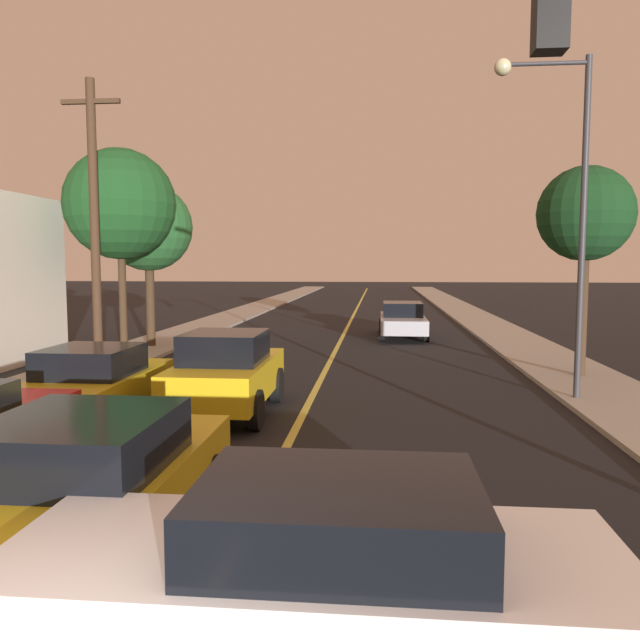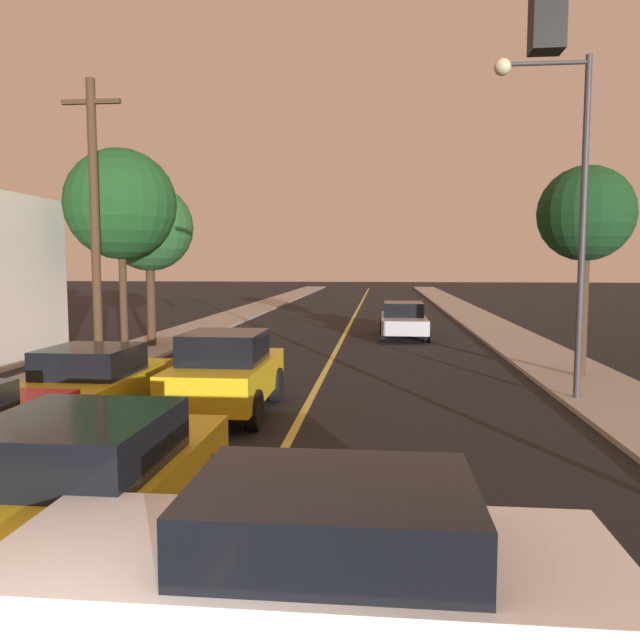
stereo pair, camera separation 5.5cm
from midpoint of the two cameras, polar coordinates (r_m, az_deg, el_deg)
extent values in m
cube|color=black|center=(38.64, 3.36, 0.68)|extent=(10.99, 80.00, 0.01)
cube|color=#D1C14C|center=(38.64, 3.36, 0.69)|extent=(0.16, 76.00, 0.00)
cube|color=#9E998E|center=(39.49, -6.47, 0.83)|extent=(2.50, 80.00, 0.12)
cube|color=#9E998E|center=(38.95, 13.33, 0.67)|extent=(2.50, 80.00, 0.12)
cube|color=gold|center=(7.33, -20.27, -14.50)|extent=(1.97, 4.43, 0.62)
cube|color=black|center=(7.01, -21.07, -10.38)|extent=(1.73, 1.99, 0.56)
cylinder|color=black|center=(9.00, -21.79, -12.92)|extent=(0.22, 0.62, 0.62)
cylinder|color=black|center=(8.33, -9.94, -14.10)|extent=(0.22, 0.62, 0.62)
cylinder|color=black|center=(5.95, -17.65, -22.51)|extent=(0.22, 0.62, 0.62)
cube|color=gold|center=(12.81, -8.41, -5.27)|extent=(1.72, 3.87, 0.72)
cube|color=black|center=(12.56, -8.62, -2.45)|extent=(1.51, 1.74, 0.59)
cylinder|color=black|center=(14.22, -10.41, -5.72)|extent=(0.22, 0.76, 0.76)
cylinder|color=black|center=(13.87, -3.89, -5.93)|extent=(0.22, 0.76, 0.76)
cylinder|color=black|center=(11.99, -13.61, -7.84)|extent=(0.22, 0.76, 0.76)
cylinder|color=black|center=(11.56, -5.88, -8.20)|extent=(0.22, 0.76, 0.76)
cylinder|color=black|center=(9.93, -23.30, -11.25)|extent=(0.22, 0.62, 0.62)
cube|color=gold|center=(12.93, -19.75, -5.92)|extent=(1.80, 3.91, 0.61)
cube|color=black|center=(12.70, -20.13, -3.52)|extent=(1.59, 1.76, 0.53)
cylinder|color=black|center=(14.43, -20.73, -6.05)|extent=(0.22, 0.64, 0.64)
cylinder|color=black|center=(13.76, -14.28, -6.41)|extent=(0.22, 0.64, 0.64)
cylinder|color=black|center=(12.36, -25.76, -8.09)|extent=(0.22, 0.64, 0.64)
cylinder|color=black|center=(11.57, -18.42, -8.72)|extent=(0.22, 0.64, 0.64)
cube|color=#A5A8B2|center=(25.92, 7.69, -0.26)|extent=(1.80, 4.86, 0.56)
cube|color=black|center=(26.07, 7.69, 1.01)|extent=(1.59, 2.19, 0.56)
cylinder|color=black|center=(24.50, 9.81, -1.26)|extent=(0.22, 0.65, 0.65)
cylinder|color=black|center=(24.43, 5.80, -1.23)|extent=(0.22, 0.65, 0.65)
cylinder|color=black|center=(27.49, 9.36, -0.55)|extent=(0.22, 0.65, 0.65)
cylinder|color=black|center=(27.43, 5.79, -0.52)|extent=(0.22, 0.65, 0.65)
cube|color=white|center=(4.90, -0.76, -23.47)|extent=(4.47, 1.73, 0.68)
cube|color=black|center=(4.64, 1.53, -17.30)|extent=(2.01, 1.52, 0.48)
cylinder|color=black|center=(6.06, -13.91, -21.32)|extent=(0.73, 0.22, 0.73)
cylinder|color=black|center=(5.83, 15.06, -22.45)|extent=(0.73, 0.22, 0.73)
cube|color=black|center=(7.24, 20.33, 25.39)|extent=(0.32, 0.28, 0.90)
cylinder|color=#333338|center=(14.61, 22.98, 7.57)|extent=(0.14, 0.14, 7.28)
cylinder|color=#333338|center=(14.96, 20.02, 21.19)|extent=(1.77, 0.09, 0.09)
sphere|color=beige|center=(14.77, 16.45, 21.30)|extent=(0.36, 0.36, 0.36)
cylinder|color=#422D1E|center=(17.91, -19.80, 7.95)|extent=(0.24, 0.24, 7.77)
cube|color=#422D1E|center=(18.38, -20.13, 18.23)|extent=(1.60, 0.12, 0.12)
cylinder|color=#3D2B1C|center=(23.00, -15.13, 1.61)|extent=(0.31, 0.31, 3.12)
sphere|color=#235628|center=(23.00, -15.28, 8.18)|extent=(3.07, 3.07, 3.07)
cylinder|color=#3D2B1C|center=(21.29, -17.46, 1.90)|extent=(0.24, 0.24, 3.58)
sphere|color=#19471E|center=(21.34, -17.68, 10.05)|extent=(3.55, 3.55, 3.55)
cylinder|color=#3D2B1C|center=(17.58, 22.94, 0.70)|extent=(0.27, 0.27, 3.35)
sphere|color=#143819|center=(17.58, 23.23, 8.94)|extent=(2.43, 2.43, 2.43)
camera|label=1|loc=(0.03, -89.90, 0.01)|focal=35.00mm
camera|label=2|loc=(0.03, 90.10, -0.01)|focal=35.00mm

